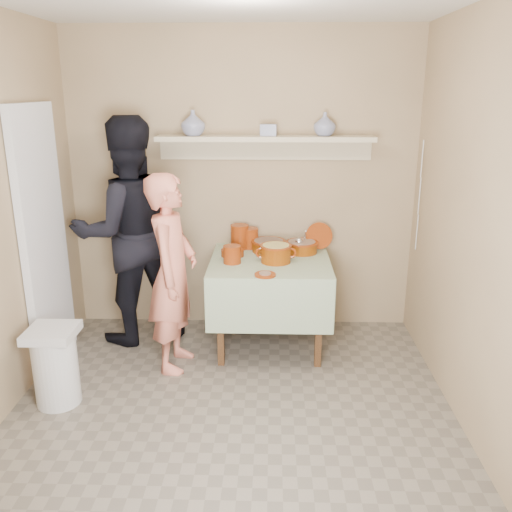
{
  "coord_description": "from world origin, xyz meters",
  "views": [
    {
      "loc": [
        0.26,
        -2.94,
        2.1
      ],
      "look_at": [
        0.15,
        0.75,
        0.95
      ],
      "focal_mm": 38.0,
      "sensor_mm": 36.0,
      "label": 1
    }
  ],
  "objects_px": {
    "person_helper": "(128,232)",
    "serving_table": "(270,273)",
    "cazuela_rice": "(276,252)",
    "trash_bin": "(55,366)",
    "person_cook": "(173,273)"
  },
  "relations": [
    {
      "from": "person_helper",
      "to": "serving_table",
      "type": "xyz_separation_m",
      "value": [
        1.18,
        -0.11,
        -0.31
      ]
    },
    {
      "from": "cazuela_rice",
      "to": "trash_bin",
      "type": "height_order",
      "value": "cazuela_rice"
    },
    {
      "from": "serving_table",
      "to": "trash_bin",
      "type": "distance_m",
      "value": 1.78
    },
    {
      "from": "person_helper",
      "to": "serving_table",
      "type": "distance_m",
      "value": 1.23
    },
    {
      "from": "person_cook",
      "to": "person_helper",
      "type": "bearing_deg",
      "value": 47.88
    },
    {
      "from": "cazuela_rice",
      "to": "trash_bin",
      "type": "relative_size",
      "value": 0.59
    },
    {
      "from": "serving_table",
      "to": "trash_bin",
      "type": "height_order",
      "value": "serving_table"
    },
    {
      "from": "person_cook",
      "to": "cazuela_rice",
      "type": "relative_size",
      "value": 4.61
    },
    {
      "from": "person_cook",
      "to": "serving_table",
      "type": "xyz_separation_m",
      "value": [
        0.73,
        0.38,
        -0.12
      ]
    },
    {
      "from": "cazuela_rice",
      "to": "serving_table",
      "type": "bearing_deg",
      "value": 119.68
    },
    {
      "from": "person_cook",
      "to": "trash_bin",
      "type": "height_order",
      "value": "person_cook"
    },
    {
      "from": "person_cook",
      "to": "person_helper",
      "type": "height_order",
      "value": "person_helper"
    },
    {
      "from": "serving_table",
      "to": "trash_bin",
      "type": "xyz_separation_m",
      "value": [
        -1.46,
        -0.95,
        -0.36
      ]
    },
    {
      "from": "trash_bin",
      "to": "person_cook",
      "type": "bearing_deg",
      "value": 38.11
    },
    {
      "from": "cazuela_rice",
      "to": "trash_bin",
      "type": "distance_m",
      "value": 1.83
    }
  ]
}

